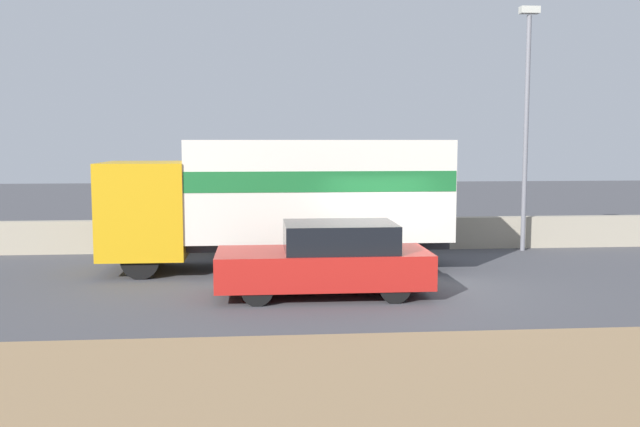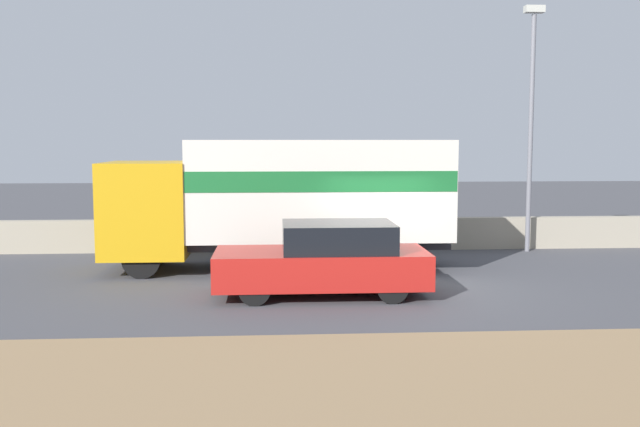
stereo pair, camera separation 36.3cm
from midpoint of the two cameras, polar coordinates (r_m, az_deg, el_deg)
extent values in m
plane|color=#47474C|center=(16.01, 4.94, -6.01)|extent=(80.00, 80.00, 0.00)
cube|color=#937551|center=(10.25, 10.97, -12.87)|extent=(60.00, 4.72, 0.04)
cube|color=#A39984|center=(21.46, 2.34, -1.65)|extent=(60.00, 0.35, 0.96)
cylinder|color=slate|center=(21.92, 15.69, 6.08)|extent=(0.14, 0.14, 6.89)
cube|color=beige|center=(22.23, 15.96, 15.38)|extent=(0.56, 0.28, 0.20)
cube|color=gold|center=(18.41, -14.31, 0.37)|extent=(2.08, 2.48, 2.34)
cube|color=black|center=(18.57, -17.45, 1.77)|extent=(0.06, 2.11, 1.03)
cube|color=#2D2D33|center=(18.32, -0.75, -2.33)|extent=(6.58, 1.31, 0.25)
cube|color=silver|center=(18.18, -0.76, 1.96)|extent=(6.58, 2.38, 2.50)
cube|color=#19662D|center=(18.16, -0.76, 2.77)|extent=(6.54, 2.40, 0.50)
cylinder|color=black|center=(17.56, -14.75, -3.61)|extent=(0.91, 0.28, 0.91)
cylinder|color=black|center=(19.54, -13.75, -2.63)|extent=(0.91, 0.28, 0.91)
cylinder|color=black|center=(17.59, 5.39, -3.42)|extent=(0.91, 0.28, 0.91)
cylinder|color=black|center=(19.57, 4.32, -2.46)|extent=(0.91, 0.28, 0.91)
cylinder|color=black|center=(17.40, 1.12, -3.50)|extent=(0.91, 0.28, 0.91)
cylinder|color=black|center=(19.40, 0.48, -2.52)|extent=(0.91, 0.28, 0.91)
cube|color=#B21E19|center=(15.15, -0.46, -4.34)|extent=(4.49, 1.89, 0.72)
cube|color=black|center=(15.08, 0.89, -1.86)|extent=(2.34, 1.74, 0.59)
cylinder|color=black|center=(14.36, -5.78, -6.09)|extent=(0.65, 0.20, 0.65)
cylinder|color=black|center=(15.97, -5.70, -4.86)|extent=(0.65, 0.20, 0.65)
cylinder|color=black|center=(14.58, 5.29, -5.90)|extent=(0.65, 0.20, 0.65)
cylinder|color=black|center=(16.18, 4.24, -4.71)|extent=(0.65, 0.20, 0.65)
camera|label=1|loc=(0.18, -90.63, -0.06)|focal=40.00mm
camera|label=2|loc=(0.18, 89.37, 0.06)|focal=40.00mm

